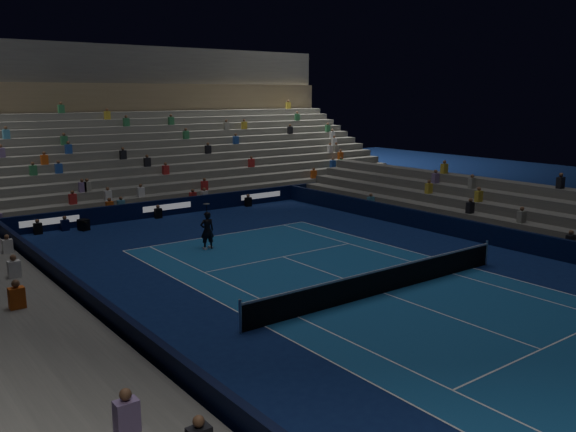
% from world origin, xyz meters
% --- Properties ---
extents(ground, '(90.00, 90.00, 0.00)m').
position_xyz_m(ground, '(0.00, 0.00, 0.00)').
color(ground, '#0D1C4E').
rests_on(ground, ground).
extents(court_surface, '(10.97, 23.77, 0.01)m').
position_xyz_m(court_surface, '(0.00, 0.00, 0.01)').
color(court_surface, '#194F8A').
rests_on(court_surface, ground).
extents(sponsor_barrier_far, '(44.00, 0.25, 1.00)m').
position_xyz_m(sponsor_barrier_far, '(0.00, 18.50, 0.50)').
color(sponsor_barrier_far, black).
rests_on(sponsor_barrier_far, ground).
extents(sponsor_barrier_east, '(0.25, 37.00, 1.00)m').
position_xyz_m(sponsor_barrier_east, '(9.70, 0.00, 0.50)').
color(sponsor_barrier_east, black).
rests_on(sponsor_barrier_east, ground).
extents(sponsor_barrier_west, '(0.25, 37.00, 1.00)m').
position_xyz_m(sponsor_barrier_west, '(-9.70, 0.00, 0.50)').
color(sponsor_barrier_west, black).
rests_on(sponsor_barrier_west, ground).
extents(grandstand_main, '(44.00, 15.20, 11.20)m').
position_xyz_m(grandstand_main, '(0.00, 27.90, 3.38)').
color(grandstand_main, slate).
rests_on(grandstand_main, ground).
extents(grandstand_east, '(5.00, 37.00, 2.50)m').
position_xyz_m(grandstand_east, '(13.17, 0.00, 0.92)').
color(grandstand_east, '#5E5E5A').
rests_on(grandstand_east, ground).
extents(grandstand_west, '(5.00, 37.00, 2.50)m').
position_xyz_m(grandstand_west, '(-13.17, 0.00, 0.92)').
color(grandstand_west, '#5E5E5A').
rests_on(grandstand_west, ground).
extents(tennis_net, '(12.90, 0.10, 1.10)m').
position_xyz_m(tennis_net, '(0.00, 0.00, 0.50)').
color(tennis_net, '#B2B2B7').
rests_on(tennis_net, ground).
extents(tennis_player, '(0.74, 0.56, 1.85)m').
position_xyz_m(tennis_player, '(-2.03, 9.79, 0.92)').
color(tennis_player, black).
rests_on(tennis_player, ground).
extents(broadcast_camera, '(0.60, 0.98, 0.61)m').
position_xyz_m(broadcast_camera, '(-5.47, 17.46, 0.32)').
color(broadcast_camera, black).
rests_on(broadcast_camera, ground).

